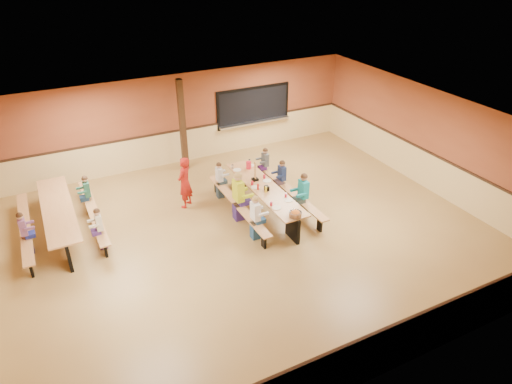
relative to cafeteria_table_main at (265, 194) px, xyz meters
name	(u,v)px	position (x,y,z in m)	size (l,w,h in m)	color
ground	(249,234)	(-0.90, -0.84, -0.53)	(12.00, 12.00, 0.00)	olive
room_envelope	(248,211)	(-0.90, -0.84, 0.16)	(12.04, 10.04, 3.02)	brown
kitchen_pass_through	(253,108)	(1.70, 4.12, 0.96)	(2.78, 0.28, 1.38)	black
structural_post	(183,126)	(-1.10, 3.56, 0.97)	(0.18, 0.18, 3.00)	#311E10
cafeteria_table_main	(265,194)	(0.00, 0.00, 0.00)	(1.91, 3.70, 0.74)	#BC804A
cafeteria_table_second	(59,215)	(-5.23, 1.41, 0.00)	(1.91, 3.70, 0.74)	#BC804A
seated_child_white_left	(255,218)	(-0.83, -1.08, 0.08)	(0.37, 0.31, 1.22)	white
seated_adult_yellow	(238,196)	(-0.83, -0.07, 0.17)	(0.46, 0.38, 1.40)	#C7D61C
seated_child_grey_left	(219,180)	(-0.83, 1.26, 0.03)	(0.32, 0.26, 1.11)	silver
seated_child_teal_right	(303,195)	(0.83, -0.68, 0.11)	(0.40, 0.33, 1.27)	teal
seated_child_navy_right	(282,179)	(0.83, 0.49, 0.05)	(0.34, 0.28, 1.15)	#1A264D
seated_child_char_right	(265,165)	(0.83, 1.54, 0.04)	(0.33, 0.27, 1.12)	#4C5155
seated_child_purple_sec	(25,234)	(-6.05, 0.83, 0.04)	(0.33, 0.27, 1.13)	#7F4C7B
seated_child_green_sec	(88,195)	(-4.40, 2.05, 0.05)	(0.34, 0.28, 1.14)	#286752
seated_child_tan_sec	(100,229)	(-4.40, 0.24, 0.03)	(0.32, 0.26, 1.11)	beige
standing_woman	(185,183)	(-1.88, 1.22, 0.23)	(0.55, 0.36, 1.52)	#A51912
punch_pitcher	(249,165)	(0.12, 1.24, 0.32)	(0.16, 0.16, 0.22)	red
chip_bowl	(295,214)	(-0.01, -1.65, 0.29)	(0.32, 0.32, 0.15)	orange
napkin_dispenser	(267,188)	(-0.03, -0.18, 0.28)	(0.10, 0.14, 0.13)	black
condiment_mustard	(266,189)	(-0.10, -0.26, 0.30)	(0.06, 0.06, 0.17)	yellow
condiment_ketchup	(258,187)	(-0.22, -0.02, 0.30)	(0.06, 0.06, 0.17)	#B2140F
table_paddle	(255,176)	(-0.05, 0.49, 0.35)	(0.16, 0.16, 0.56)	black
place_settings	(265,186)	(0.00, 0.00, 0.27)	(0.65, 3.30, 0.11)	beige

